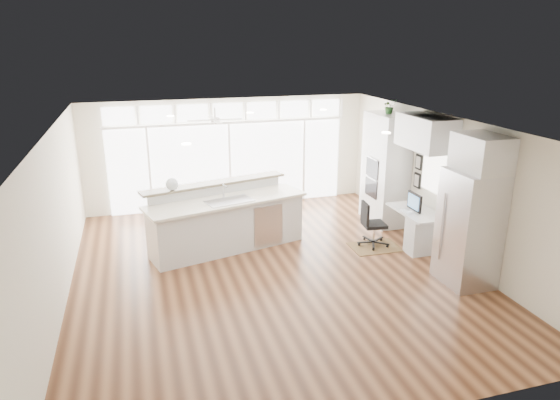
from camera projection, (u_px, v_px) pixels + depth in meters
name	position (u px, v px, depth m)	size (l,w,h in m)	color
floor	(272.00, 271.00, 9.17)	(7.00, 8.00, 0.02)	#482716
ceiling	(271.00, 124.00, 8.33)	(7.00, 8.00, 0.02)	white
wall_back	(229.00, 153.00, 12.40)	(7.00, 0.04, 2.70)	silver
wall_front	(375.00, 318.00, 5.10)	(7.00, 0.04, 2.70)	silver
wall_left	(57.00, 221.00, 7.81)	(0.04, 8.00, 2.70)	silver
wall_right	(445.00, 185.00, 9.69)	(0.04, 8.00, 2.70)	silver
glass_wall	(230.00, 165.00, 12.44)	(5.80, 0.06, 2.08)	silver
transom_row	(228.00, 112.00, 12.03)	(5.90, 0.06, 0.40)	silver
desk_window	(435.00, 172.00, 9.89)	(0.04, 0.85, 0.85)	silver
ceiling_fan	(215.00, 115.00, 10.82)	(1.16, 1.16, 0.32)	white
recessed_lights	(268.00, 124.00, 8.52)	(3.40, 3.00, 0.02)	white
oven_cabinet	(385.00, 169.00, 11.27)	(0.64, 1.20, 2.50)	silver
desk_nook	(416.00, 228.00, 10.16)	(0.72, 1.30, 0.76)	silver
upper_cabinets	(426.00, 132.00, 9.56)	(0.64, 1.30, 0.64)	silver
refrigerator	(469.00, 228.00, 8.46)	(0.76, 0.90, 2.00)	silver
fridge_cabinet	(482.00, 153.00, 8.07)	(0.64, 0.90, 0.60)	silver
framed_photos	(418.00, 171.00, 10.50)	(0.06, 0.22, 0.80)	black
kitchen_island	(227.00, 219.00, 9.96)	(3.22, 1.21, 1.28)	silver
rug	(375.00, 247.00, 10.19)	(0.98, 0.71, 0.01)	#3E2813
office_chair	(374.00, 224.00, 10.16)	(0.48, 0.44, 0.92)	black
fishbowl	(172.00, 184.00, 9.58)	(0.25, 0.25, 0.25)	silver
monitor	(415.00, 202.00, 9.96)	(0.08, 0.47, 0.40)	black
keyboard	(406.00, 212.00, 9.98)	(0.11, 0.29, 0.01)	white
potted_plant	(389.00, 108.00, 10.85)	(0.29, 0.32, 0.25)	#285926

